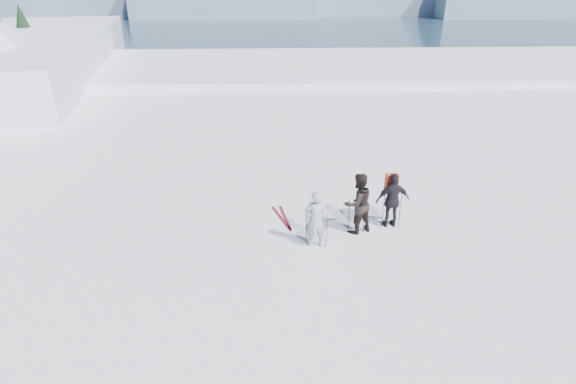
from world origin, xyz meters
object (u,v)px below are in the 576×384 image
at_px(skier_grey, 315,219).
at_px(skier_dark, 358,203).
at_px(skis_loose, 283,218).
at_px(skier_pack, 393,200).

xyz_separation_m(skier_grey, skier_dark, (1.38, 0.77, 0.09)).
distance_m(skier_grey, skis_loose, 2.10).
bearing_deg(skier_pack, skis_loose, -15.06).
relative_size(skier_grey, skier_pack, 0.98).
bearing_deg(skier_pack, skier_dark, 9.14).
distance_m(skier_grey, skier_dark, 1.59).
height_order(skier_dark, skier_pack, skier_dark).
relative_size(skier_dark, skis_loose, 1.18).
distance_m(skier_grey, skier_pack, 2.77).
bearing_deg(skier_grey, skier_pack, -155.23).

